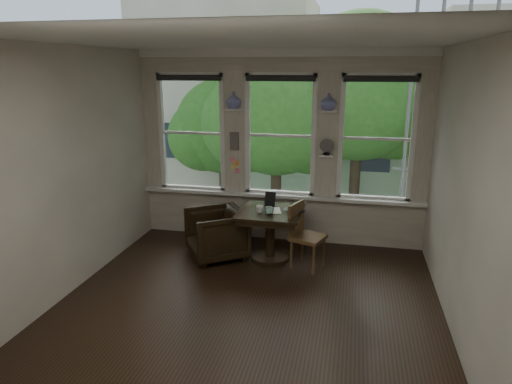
% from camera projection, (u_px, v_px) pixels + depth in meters
% --- Properties ---
extents(ground, '(4.50, 4.50, 0.00)m').
position_uv_depth(ground, '(248.00, 304.00, 5.44)').
color(ground, black).
rests_on(ground, ground).
extents(ceiling, '(4.50, 4.50, 0.00)m').
position_uv_depth(ceiling, '(247.00, 40.00, 4.64)').
color(ceiling, silver).
rests_on(ceiling, ground).
extents(wall_back, '(4.50, 0.00, 4.50)m').
position_uv_depth(wall_back, '(280.00, 148.00, 7.16)').
color(wall_back, beige).
rests_on(wall_back, ground).
extents(wall_front, '(4.50, 0.00, 4.50)m').
position_uv_depth(wall_front, '(167.00, 267.00, 2.92)').
color(wall_front, beige).
rests_on(wall_front, ground).
extents(wall_left, '(0.00, 4.50, 4.50)m').
position_uv_depth(wall_left, '(66.00, 173.00, 5.50)').
color(wall_left, beige).
rests_on(wall_left, ground).
extents(wall_right, '(0.00, 4.50, 4.50)m').
position_uv_depth(wall_right, '(465.00, 194.00, 4.58)').
color(wall_right, beige).
rests_on(wall_right, ground).
extents(window_left, '(1.10, 0.12, 1.90)m').
position_uv_depth(window_left, '(192.00, 133.00, 7.40)').
color(window_left, white).
rests_on(window_left, ground).
extents(window_center, '(1.10, 0.12, 1.90)m').
position_uv_depth(window_center, '(281.00, 136.00, 7.11)').
color(window_center, white).
rests_on(window_center, ground).
extents(window_right, '(1.10, 0.12, 1.90)m').
position_uv_depth(window_right, '(376.00, 139.00, 6.81)').
color(window_right, white).
rests_on(window_right, ground).
extents(shelf_left, '(0.26, 0.16, 0.03)m').
position_uv_depth(shelf_left, '(234.00, 109.00, 7.05)').
color(shelf_left, white).
rests_on(shelf_left, ground).
extents(shelf_right, '(0.26, 0.16, 0.03)m').
position_uv_depth(shelf_right, '(328.00, 111.00, 6.76)').
color(shelf_right, white).
rests_on(shelf_right, ground).
extents(intercom, '(0.14, 0.06, 0.28)m').
position_uv_depth(intercom, '(235.00, 141.00, 7.22)').
color(intercom, '#59544F').
rests_on(intercom, ground).
extents(sticky_notes, '(0.16, 0.01, 0.24)m').
position_uv_depth(sticky_notes, '(235.00, 163.00, 7.31)').
color(sticky_notes, pink).
rests_on(sticky_notes, ground).
extents(desk_fan, '(0.20, 0.20, 0.24)m').
position_uv_depth(desk_fan, '(326.00, 149.00, 6.89)').
color(desk_fan, '#59544F').
rests_on(desk_fan, ground).
extents(vase_left, '(0.24, 0.24, 0.25)m').
position_uv_depth(vase_left, '(234.00, 100.00, 7.02)').
color(vase_left, silver).
rests_on(vase_left, shelf_left).
extents(vase_right, '(0.24, 0.24, 0.25)m').
position_uv_depth(vase_right, '(329.00, 102.00, 6.72)').
color(vase_right, silver).
rests_on(vase_right, shelf_right).
extents(table, '(0.90, 0.90, 0.75)m').
position_uv_depth(table, '(270.00, 235.00, 6.61)').
color(table, black).
rests_on(table, ground).
extents(armchair_left, '(1.11, 1.10, 0.73)m').
position_uv_depth(armchair_left, '(216.00, 234.00, 6.69)').
color(armchair_left, black).
rests_on(armchair_left, ground).
extents(cushion_red, '(0.45, 0.45, 0.06)m').
position_uv_depth(cushion_red, '(216.00, 229.00, 6.67)').
color(cushion_red, maroon).
rests_on(cushion_red, armchair_left).
extents(side_chair_right, '(0.54, 0.54, 0.92)m').
position_uv_depth(side_chair_right, '(308.00, 237.00, 6.32)').
color(side_chair_right, '#432C18').
rests_on(side_chair_right, ground).
extents(laptop, '(0.39, 0.30, 0.03)m').
position_uv_depth(laptop, '(293.00, 212.00, 6.40)').
color(laptop, black).
rests_on(laptop, table).
extents(mug, '(0.11, 0.11, 0.10)m').
position_uv_depth(mug, '(260.00, 209.00, 6.43)').
color(mug, white).
rests_on(mug, table).
extents(drinking_glass, '(0.17, 0.17, 0.11)m').
position_uv_depth(drinking_glass, '(269.00, 211.00, 6.34)').
color(drinking_glass, white).
rests_on(drinking_glass, table).
extents(tablet, '(0.17, 0.10, 0.22)m').
position_uv_depth(tablet, '(270.00, 199.00, 6.68)').
color(tablet, black).
rests_on(tablet, table).
extents(papers, '(0.29, 0.35, 0.00)m').
position_uv_depth(papers, '(273.00, 210.00, 6.52)').
color(papers, silver).
rests_on(papers, table).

